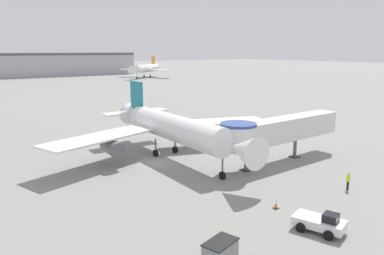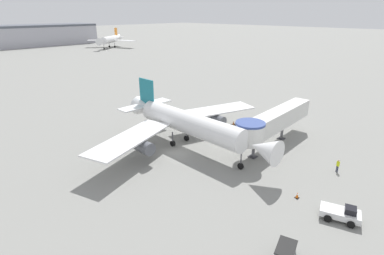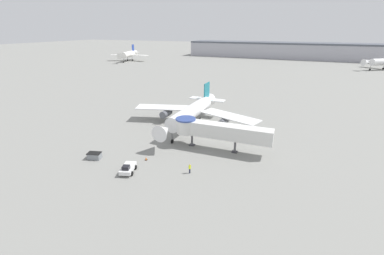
% 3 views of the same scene
% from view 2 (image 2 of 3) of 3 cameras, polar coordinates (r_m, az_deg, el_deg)
% --- Properties ---
extents(ground_plane, '(800.00, 800.00, 0.00)m').
position_cam_2_polar(ground_plane, '(45.36, -2.89, -4.82)').
color(ground_plane, gray).
extents(main_airplane, '(33.09, 28.22, 9.26)m').
position_cam_2_polar(main_airplane, '(45.86, -1.01, 0.85)').
color(main_airplane, white).
rests_on(main_airplane, ground_plane).
extents(jet_bridge, '(19.48, 4.10, 5.79)m').
position_cam_2_polar(jet_bridge, '(47.37, 14.94, 1.01)').
color(jet_bridge, silver).
rests_on(jet_bridge, ground_plane).
extents(pushback_tug_white, '(3.01, 4.21, 1.64)m').
position_cam_2_polar(pushback_tug_white, '(35.13, 26.53, -14.37)').
color(pushback_tug_white, silver).
rests_on(pushback_tug_white, ground_plane).
extents(service_container_gray, '(2.80, 2.14, 1.22)m').
position_cam_2_polar(service_container_gray, '(28.95, 17.38, -21.73)').
color(service_container_gray, gray).
rests_on(service_container_gray, ground_plane).
extents(traffic_cone_starboard_wing, '(0.48, 0.48, 0.78)m').
position_cam_2_polar(traffic_cone_starboard_wing, '(56.83, 7.90, 0.93)').
color(traffic_cone_starboard_wing, black).
rests_on(traffic_cone_starboard_wing, ground_plane).
extents(traffic_cone_near_nose, '(0.46, 0.46, 0.75)m').
position_cam_2_polar(traffic_cone_near_nose, '(36.94, 19.41, -12.07)').
color(traffic_cone_near_nose, black).
rests_on(traffic_cone_near_nose, ground_plane).
extents(ground_crew_marshaller, '(0.31, 0.39, 1.77)m').
position_cam_2_polar(ground_crew_marshaller, '(44.13, 26.03, -6.43)').
color(ground_crew_marshaller, '#1E2338').
rests_on(ground_crew_marshaller, ground_plane).
extents(background_jet_orange_tail, '(24.93, 25.80, 10.76)m').
position_cam_2_polar(background_jet_orange_tail, '(187.48, -15.30, 15.88)').
color(background_jet_orange_tail, white).
rests_on(background_jet_orange_tail, ground_plane).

